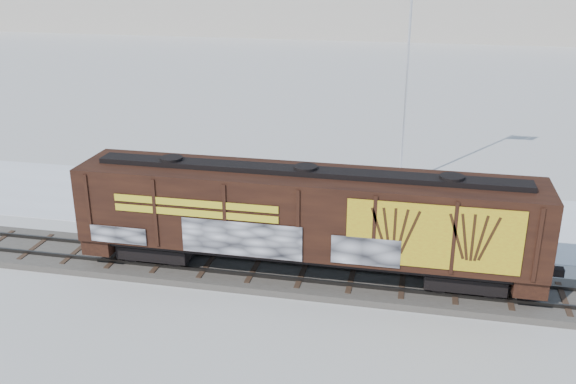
% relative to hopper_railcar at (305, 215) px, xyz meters
% --- Properties ---
extents(ground, '(500.00, 500.00, 0.00)m').
position_rel_hopper_railcar_xyz_m(ground, '(-2.09, 0.01, -2.84)').
color(ground, white).
rests_on(ground, ground).
extents(rail_track, '(50.00, 3.40, 0.43)m').
position_rel_hopper_railcar_xyz_m(rail_track, '(-2.09, 0.01, -2.70)').
color(rail_track, '#59544C').
rests_on(rail_track, ground).
extents(parking_strip, '(40.00, 8.00, 0.03)m').
position_rel_hopper_railcar_xyz_m(parking_strip, '(-2.09, 7.51, -2.83)').
color(parking_strip, white).
rests_on(parking_strip, ground).
extents(hopper_railcar, '(18.11, 3.06, 4.31)m').
position_rel_hopper_railcar_xyz_m(hopper_railcar, '(0.00, 0.00, 0.00)').
color(hopper_railcar, black).
rests_on(hopper_railcar, rail_track).
extents(flagpole, '(2.30, 0.90, 13.08)m').
position_rel_hopper_railcar_xyz_m(flagpole, '(3.35, 12.28, 2.11)').
color(flagpole, silver).
rests_on(flagpole, ground).
extents(car_silver, '(5.05, 2.74, 1.63)m').
position_rel_hopper_railcar_xyz_m(car_silver, '(-7.55, 6.97, -2.00)').
color(car_silver, '#B9BBC1').
rests_on(car_silver, parking_strip).
extents(car_white, '(5.11, 2.03, 1.65)m').
position_rel_hopper_railcar_xyz_m(car_white, '(-6.51, 6.25, -1.99)').
color(car_white, silver).
rests_on(car_white, parking_strip).
extents(car_dark, '(4.38, 1.86, 1.26)m').
position_rel_hopper_railcar_xyz_m(car_dark, '(4.40, 7.38, -2.18)').
color(car_dark, black).
rests_on(car_dark, parking_strip).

